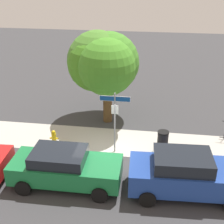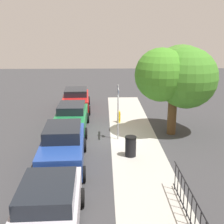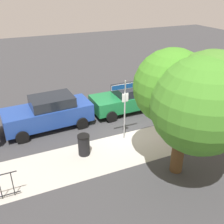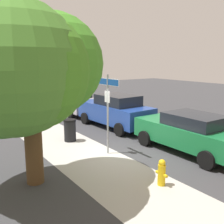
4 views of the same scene
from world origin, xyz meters
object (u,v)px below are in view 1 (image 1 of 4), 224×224
(trash_bin, at_px, (163,141))
(street_sign, at_px, (115,111))
(car_blue, at_px, (187,174))
(fire_hydrant, at_px, (54,138))
(car_green, at_px, (65,167))
(shade_tree, at_px, (102,63))

(trash_bin, bearing_deg, street_sign, -167.61)
(car_blue, xyz_separation_m, fire_hydrant, (-6.23, 2.77, -0.51))
(car_green, distance_m, fire_hydrant, 3.25)
(car_green, bearing_deg, shade_tree, 84.79)
(shade_tree, relative_size, car_blue, 1.10)
(car_blue, height_order, trash_bin, car_blue)
(shade_tree, height_order, car_blue, shade_tree)
(trash_bin, bearing_deg, car_green, -140.84)
(car_blue, relative_size, trash_bin, 4.70)
(street_sign, relative_size, trash_bin, 3.10)
(shade_tree, bearing_deg, street_sign, -71.26)
(street_sign, bearing_deg, shade_tree, 108.74)
(street_sign, relative_size, car_blue, 0.66)
(car_blue, relative_size, fire_hydrant, 5.91)
(car_green, relative_size, car_blue, 0.96)
(fire_hydrant, bearing_deg, street_sign, -3.69)
(car_blue, bearing_deg, trash_bin, 103.27)
(fire_hydrant, relative_size, trash_bin, 0.80)
(trash_bin, bearing_deg, car_blue, -73.97)
(fire_hydrant, bearing_deg, car_green, -63.72)
(street_sign, distance_m, fire_hydrant, 3.54)
(street_sign, bearing_deg, car_green, -121.50)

